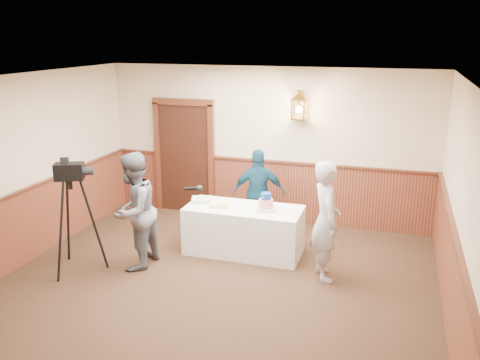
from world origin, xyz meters
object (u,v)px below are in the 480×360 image
object	(u,v)px
sheet_cake_green	(202,200)
assistant_p	(259,193)
display_table	(244,230)
baker	(326,221)
interviewer	(134,211)
tv_camera_rig	(74,223)
sheet_cake_yellow	(219,204)
tiered_cake	(266,204)

from	to	relation	value
sheet_cake_green	assistant_p	xyz separation A→B (m)	(0.74, 0.72, -0.03)
display_table	baker	bearing A→B (deg)	-19.46
interviewer	baker	bearing A→B (deg)	102.67
interviewer	tv_camera_rig	xyz separation A→B (m)	(-0.77, -0.35, -0.15)
display_table	assistant_p	size ratio (longest dim) A/B	1.20
sheet_cake_yellow	tv_camera_rig	world-z (taller)	tv_camera_rig
sheet_cake_green	assistant_p	distance (m)	1.04
display_table	tiered_cake	distance (m)	0.60
display_table	tiered_cake	bearing A→B (deg)	-3.89
tiered_cake	baker	distance (m)	1.07
display_table	sheet_cake_green	bearing A→B (deg)	175.98
display_table	baker	world-z (taller)	baker
display_table	sheet_cake_green	distance (m)	0.83
tiered_cake	sheet_cake_green	size ratio (longest dim) A/B	1.09
tiered_cake	sheet_cake_yellow	distance (m)	0.74
display_table	tv_camera_rig	size ratio (longest dim) A/B	1.12
sheet_cake_yellow	tv_camera_rig	size ratio (longest dim) A/B	0.19
sheet_cake_green	interviewer	world-z (taller)	interviewer
interviewer	baker	xyz separation A→B (m)	(2.70, 0.49, -0.02)
sheet_cake_green	sheet_cake_yellow	bearing A→B (deg)	-18.31
tiered_cake	tv_camera_rig	distance (m)	2.82
sheet_cake_green	tv_camera_rig	xyz separation A→B (m)	(-1.43, -1.36, -0.06)
interviewer	assistant_p	world-z (taller)	interviewer
interviewer	tv_camera_rig	world-z (taller)	interviewer
sheet_cake_green	tiered_cake	bearing A→B (deg)	-3.97
sheet_cake_green	interviewer	distance (m)	1.20
tiered_cake	baker	world-z (taller)	baker
tv_camera_rig	sheet_cake_green	bearing A→B (deg)	19.60
baker	tv_camera_rig	size ratio (longest dim) A/B	1.06
sheet_cake_yellow	interviewer	xyz separation A→B (m)	(-0.99, -0.90, 0.09)
tiered_cake	tv_camera_rig	size ratio (longest dim) A/B	0.21
sheet_cake_yellow	tv_camera_rig	xyz separation A→B (m)	(-1.77, -1.25, -0.06)
assistant_p	display_table	bearing A→B (deg)	71.84
baker	assistant_p	size ratio (longest dim) A/B	1.13
assistant_p	tv_camera_rig	size ratio (longest dim) A/B	0.93
baker	tv_camera_rig	distance (m)	3.58
tiered_cake	assistant_p	xyz separation A→B (m)	(-0.33, 0.79, -0.11)
display_table	sheet_cake_yellow	bearing A→B (deg)	-170.83
interviewer	assistant_p	xyz separation A→B (m)	(1.40, 1.73, -0.12)
display_table	interviewer	distance (m)	1.75
interviewer	assistant_p	distance (m)	2.23
sheet_cake_yellow	baker	distance (m)	1.76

